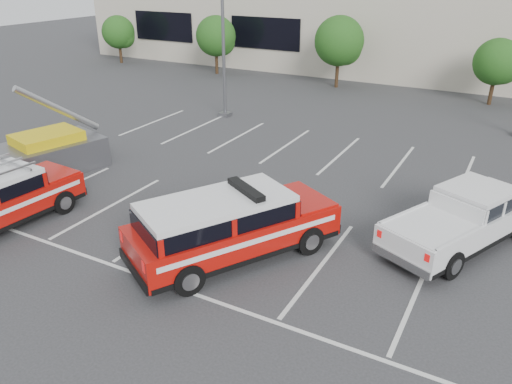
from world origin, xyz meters
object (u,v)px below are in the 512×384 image
at_px(convention_building, 447,9).
at_px(light_pole_left, 223,21).
at_px(tree_mid_right, 499,64).
at_px(white_pickup, 463,223).
at_px(tree_mid_left, 341,43).
at_px(utility_rig, 46,154).
at_px(tree_left, 217,37).
at_px(fire_chief_suv, 231,230).
at_px(tree_far_left, 120,33).

bearing_deg(convention_building, light_pole_left, -112.39).
height_order(tree_mid_right, white_pickup, tree_mid_right).
bearing_deg(white_pickup, tree_mid_left, 144.92).
xyz_separation_m(tree_mid_left, utility_rig, (-5.23, -20.67, -2.30)).
bearing_deg(tree_left, convention_building, 33.05).
bearing_deg(fire_chief_suv, tree_mid_right, 107.95).
bearing_deg(light_pole_left, tree_mid_right, 37.50).
bearing_deg(convention_building, tree_mid_right, -63.43).
height_order(convention_building, tree_left, convention_building).
xyz_separation_m(convention_building, utility_rig, (-10.32, -30.49, -3.97)).
bearing_deg(fire_chief_suv, tree_mid_left, 132.67).
xyz_separation_m(tree_left, white_pickup, (20.91, -18.74, -2.06)).
height_order(tree_mid_right, light_pole_left, light_pole_left).
xyz_separation_m(fire_chief_suv, white_pickup, (5.83, 4.07, -0.17)).
relative_size(tree_far_left, fire_chief_suv, 0.62).
bearing_deg(tree_mid_right, fire_chief_suv, -102.17).
height_order(fire_chief_suv, utility_rig, utility_rig).
relative_size(fire_chief_suv, white_pickup, 1.05).
relative_size(tree_mid_left, fire_chief_suv, 0.76).
xyz_separation_m(tree_far_left, tree_left, (10.00, 0.00, 0.27)).
distance_m(tree_mid_right, fire_chief_suv, 23.40).
relative_size(convention_building, white_pickup, 9.85).
bearing_deg(light_pole_left, white_pickup, -31.83).
bearing_deg(tree_mid_left, tree_far_left, -180.00).
height_order(light_pole_left, fire_chief_suv, light_pole_left).
height_order(convention_building, fire_chief_suv, convention_building).
bearing_deg(tree_mid_left, fire_chief_suv, -77.45).
bearing_deg(fire_chief_suv, white_pickup, 65.05).
height_order(tree_left, utility_rig, tree_left).
height_order(tree_mid_left, tree_mid_right, tree_mid_left).
distance_m(tree_left, light_pole_left, 12.43).
height_order(convention_building, white_pickup, convention_building).
distance_m(tree_far_left, tree_mid_left, 20.01).
relative_size(white_pickup, utility_rig, 1.32).
relative_size(tree_mid_right, light_pole_left, 0.39).
height_order(tree_far_left, utility_rig, tree_far_left).
height_order(convention_building, tree_mid_left, convention_building).
xyz_separation_m(convention_building, fire_chief_suv, (-0.01, -32.63, -3.84)).
distance_m(convention_building, tree_mid_right, 11.20).
distance_m(convention_building, utility_rig, 32.43).
relative_size(tree_left, utility_rig, 0.96).
bearing_deg(tree_left, light_pole_left, -55.48).
relative_size(fire_chief_suv, utility_rig, 1.39).
relative_size(light_pole_left, utility_rig, 2.22).
bearing_deg(tree_mid_left, light_pole_left, -107.10).
xyz_separation_m(tree_left, tree_mid_left, (10.00, 0.00, 0.27)).
distance_m(tree_far_left, utility_rig, 25.47).
xyz_separation_m(tree_left, light_pole_left, (6.91, -10.05, 2.41)).
bearing_deg(light_pole_left, convention_building, 67.61).
relative_size(convention_building, tree_far_left, 15.04).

